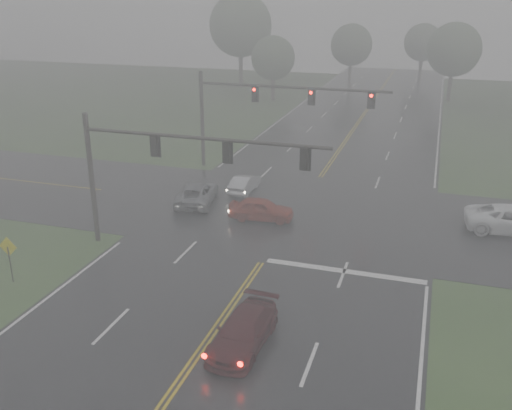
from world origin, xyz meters
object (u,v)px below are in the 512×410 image
(sedan_red, at_px, (261,219))
(signal_gantry_far, at_px, (258,103))
(sedan_silver, at_px, (244,192))
(sedan_maroon, at_px, (244,345))
(car_grey, at_px, (197,203))
(pickup_white, at_px, (512,232))
(signal_gantry_near, at_px, (158,159))

(sedan_red, bearing_deg, signal_gantry_far, 12.83)
(sedan_red, xyz_separation_m, sedan_silver, (-2.79, 4.81, 0.00))
(sedan_red, height_order, signal_gantry_far, signal_gantry_far)
(sedan_maroon, distance_m, car_grey, 17.45)
(car_grey, relative_size, pickup_white, 0.87)
(sedan_maroon, relative_size, signal_gantry_near, 0.34)
(car_grey, height_order, signal_gantry_near, signal_gantry_near)
(sedan_maroon, height_order, sedan_red, sedan_red)
(sedan_maroon, relative_size, signal_gantry_far, 0.31)
(sedan_maroon, xyz_separation_m, car_grey, (-8.62, 15.17, 0.00))
(car_grey, bearing_deg, signal_gantry_far, -111.70)
(pickup_white, bearing_deg, sedan_maroon, 139.21)
(sedan_maroon, xyz_separation_m, sedan_red, (-3.44, 13.65, 0.00))
(car_grey, bearing_deg, sedan_maroon, 108.76)
(sedan_silver, relative_size, pickup_white, 0.65)
(sedan_red, relative_size, signal_gantry_far, 0.27)
(car_grey, bearing_deg, sedan_silver, -136.80)
(sedan_maroon, relative_size, pickup_white, 0.82)
(sedan_silver, distance_m, car_grey, 4.06)
(sedan_silver, distance_m, pickup_white, 18.30)
(sedan_red, distance_m, sedan_silver, 5.56)
(signal_gantry_near, relative_size, signal_gantry_far, 0.91)
(sedan_silver, distance_m, signal_gantry_near, 12.20)
(sedan_silver, height_order, car_grey, car_grey)
(sedan_maroon, height_order, car_grey, car_grey)
(pickup_white, bearing_deg, signal_gantry_far, 63.45)
(pickup_white, bearing_deg, sedan_red, 95.40)
(car_grey, bearing_deg, sedan_red, 152.77)
(signal_gantry_near, height_order, signal_gantry_far, signal_gantry_far)
(sedan_maroon, xyz_separation_m, signal_gantry_near, (-7.47, 7.59, 5.39))
(sedan_red, bearing_deg, sedan_silver, 24.23)
(sedan_red, xyz_separation_m, signal_gantry_far, (-3.49, 10.31, 5.58))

